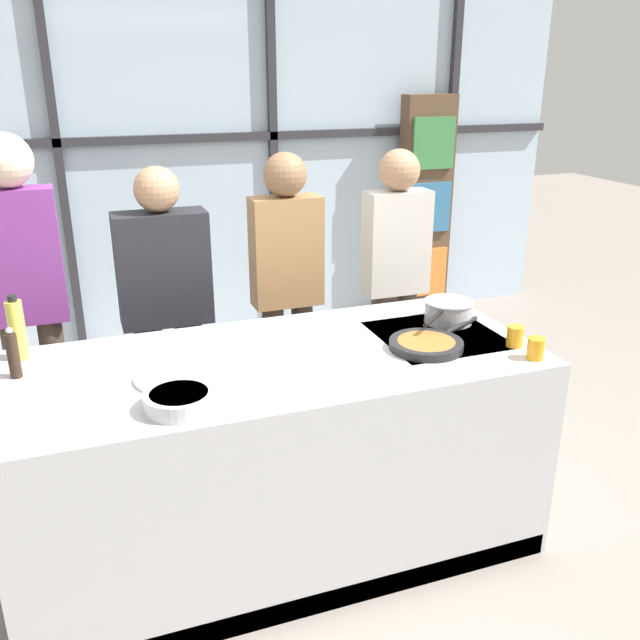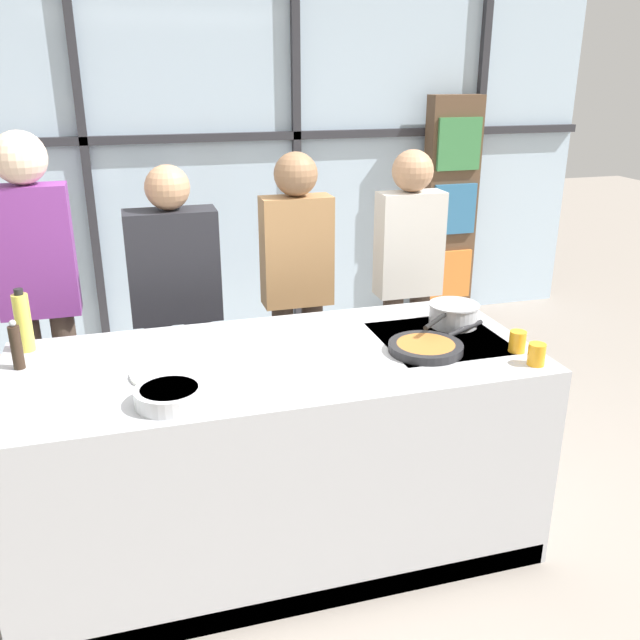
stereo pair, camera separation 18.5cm
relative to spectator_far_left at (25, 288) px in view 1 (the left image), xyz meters
name	(u,v)px [view 1 (the left image)]	position (x,y,z in m)	size (l,w,h in m)	color
ground_plane	(282,541)	(0.97, -0.90, -1.04)	(18.00, 18.00, 0.00)	gray
back_window_wall	(171,157)	(0.97, 1.78, 0.36)	(6.40, 0.10, 2.80)	silver
bookshelf	(425,210)	(2.99, 1.60, -0.13)	(0.43, 0.19, 1.83)	brown
demo_island	(280,455)	(0.97, -0.90, -0.59)	(2.16, 0.94, 0.91)	#B7BABF
spectator_far_left	(25,288)	(0.00, 0.00, 0.00)	(0.37, 0.25, 1.76)	#47382D
spectator_center_left	(166,304)	(0.65, 0.00, -0.16)	(0.46, 0.22, 1.58)	#232838
spectator_center_right	(287,281)	(1.29, 0.00, -0.10)	(0.37, 0.23, 1.62)	#47382D
spectator_far_right	(395,269)	(1.94, 0.00, -0.10)	(0.36, 0.23, 1.61)	#47382D
frying_pan	(427,344)	(1.59, -1.02, -0.11)	(0.52, 0.35, 0.04)	#232326
saucepan	(448,311)	(1.83, -0.78, -0.08)	(0.35, 0.32, 0.10)	silver
white_plate	(171,378)	(0.53, -0.96, -0.13)	(0.28, 0.28, 0.01)	white
mixing_bowl	(179,400)	(0.53, -1.21, -0.10)	(0.25, 0.25, 0.06)	silver
oil_bottle	(17,329)	(-0.01, -0.55, -0.01)	(0.07, 0.07, 0.27)	#E0CC4C
pepper_grinder	(13,355)	(-0.02, -0.74, -0.04)	(0.04, 0.04, 0.20)	#332319
juice_glass_near	(536,348)	(1.95, -1.27, -0.09)	(0.07, 0.07, 0.09)	orange
juice_glass_far	(515,336)	(1.95, -1.13, -0.09)	(0.07, 0.07, 0.09)	orange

